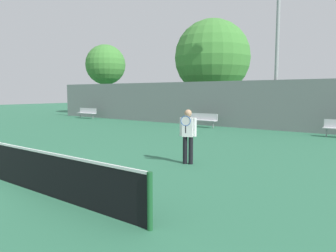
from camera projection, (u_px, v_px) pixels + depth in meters
tennis_player at (188, 133)px, 10.04m from camera, size 0.51×0.48×1.69m
bench_courtside_far at (87, 112)px, 27.69m from camera, size 2.11×0.40×0.87m
bench_adjacent_court at (203, 119)px, 20.73m from camera, size 2.01×0.40×0.87m
light_pole_far_right at (278, 17)px, 18.74m from camera, size 0.90×0.60×10.61m
back_fence at (238, 104)px, 20.34m from camera, size 35.05×0.06×2.92m
tree_green_tall at (212, 58)px, 25.81m from camera, size 5.95×5.95×7.92m
tree_dark_dense at (106, 65)px, 33.40m from camera, size 4.06×4.06×7.05m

